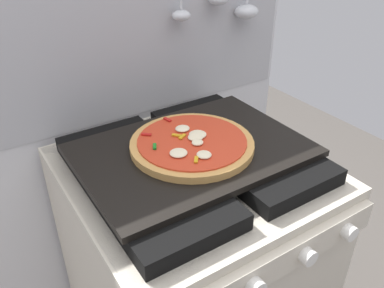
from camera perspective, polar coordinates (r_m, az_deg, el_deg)
kitchen_backsplash at (r=1.28m, az=-8.05°, el=1.22°), size 1.10×0.09×1.55m
stove at (r=1.26m, az=0.04°, el=-18.84°), size 0.60×0.64×0.90m
baking_tray at (r=0.96m, az=0.00°, el=-0.92°), size 0.54×0.38×0.02m
pizza_left at (r=0.95m, az=0.06°, el=0.16°), size 0.30×0.30×0.03m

